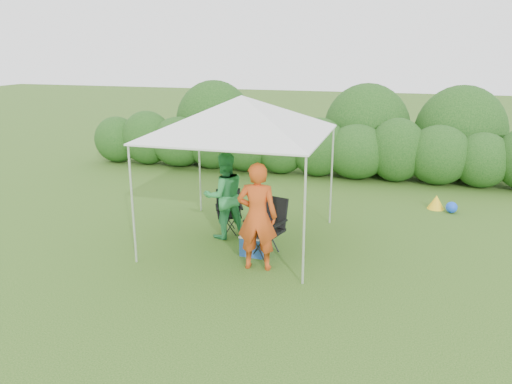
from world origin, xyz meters
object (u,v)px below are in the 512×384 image
(cooler, at_px, (253,245))
(man, at_px, (257,217))
(chair_right, at_px, (268,223))
(canopy, at_px, (242,115))
(woman, at_px, (224,196))
(chair_left, at_px, (229,208))

(cooler, bearing_deg, man, -61.87)
(chair_right, bearing_deg, canopy, 160.67)
(chair_right, relative_size, man, 0.56)
(chair_right, xyz_separation_m, cooler, (-0.23, -0.16, -0.40))
(man, distance_m, cooler, 0.93)
(chair_right, xyz_separation_m, woman, (-1.04, 0.56, 0.26))
(man, height_order, cooler, man)
(cooler, bearing_deg, chair_right, 38.65)
(canopy, xyz_separation_m, man, (0.63, -1.13, -1.53))
(chair_left, distance_m, man, 1.93)
(chair_right, distance_m, cooler, 0.49)
(chair_left, bearing_deg, man, -78.92)
(man, relative_size, woman, 1.09)
(chair_right, relative_size, cooler, 2.18)
(chair_right, bearing_deg, man, -74.84)
(chair_right, height_order, man, man)
(canopy, bearing_deg, chair_left, 135.13)
(chair_right, relative_size, woman, 0.61)
(man, height_order, woman, man)
(chair_left, relative_size, cooler, 1.81)
(canopy, height_order, woman, canopy)
(chair_right, xyz_separation_m, chair_left, (-1.07, 0.89, -0.10))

